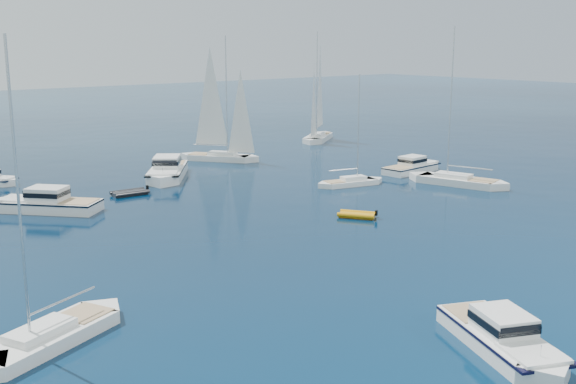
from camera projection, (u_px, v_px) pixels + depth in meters
The scene contains 11 objects.
motor_cruiser_left at pixel (504, 351), 33.72m from camera, with size 2.90×9.49×2.49m, color white, non-canonical shape.
motor_cruiser_far_r at pixel (413, 172), 79.78m from camera, with size 2.79×9.10×2.39m, color white, non-canonical shape.
motor_cruiser_far_l at pixel (46, 211), 61.47m from camera, with size 3.23×10.56×2.77m, color silver, non-canonical shape.
motor_cruiser_distant at pixel (167, 178), 76.27m from camera, with size 3.58×11.69×3.07m, color white, non-canonical shape.
sailboat_mid_r at pixel (457, 185), 72.73m from camera, with size 2.97×11.44×16.81m, color white, non-canonical shape.
sailboat_mid_l at pixel (48, 344), 34.49m from camera, with size 2.76×10.61×15.60m, color white, non-canonical shape.
sailboat_centre at pixel (351, 185), 72.43m from camera, with size 2.09×8.04×11.82m, color white, non-canonical shape.
sailboat_sails_r at pixel (220, 160), 87.51m from camera, with size 2.82×10.85×15.95m, color silver, non-canonical shape.
sailboat_sails_far at pixel (318, 140), 105.16m from camera, with size 2.94×11.31×16.63m, color white, non-canonical shape.
tender_yellow at pixel (357, 217), 59.25m from camera, with size 1.85×3.31×0.95m, color orange, non-canonical shape.
tender_grey_far at pixel (130, 195), 67.88m from camera, with size 2.02×3.70×0.95m, color black, non-canonical shape.
Camera 1 is at (-37.31, -18.97, 14.71)m, focal length 43.46 mm.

